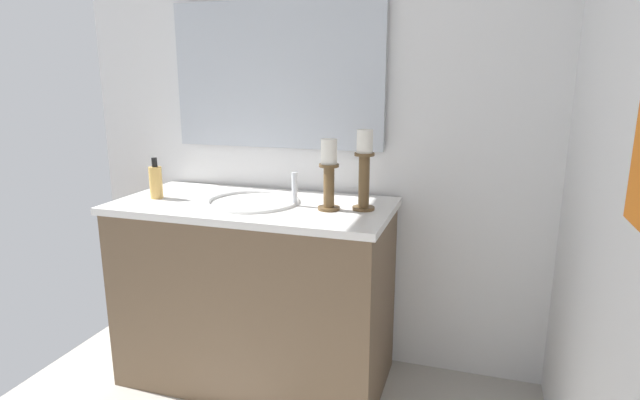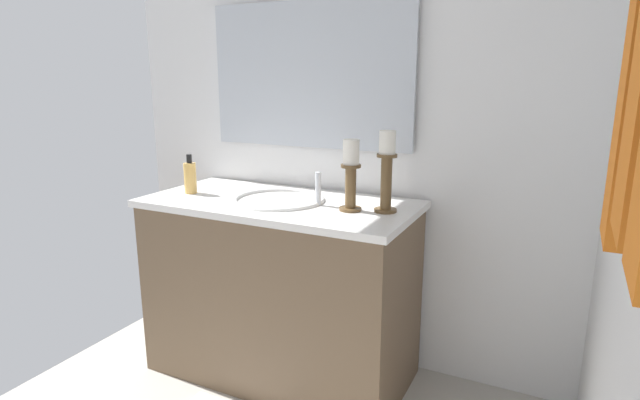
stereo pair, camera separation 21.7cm
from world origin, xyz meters
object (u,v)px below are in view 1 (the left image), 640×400
Objects in this scene: mirror at (276,75)px; vanity_cabinet at (256,291)px; sink_basin at (253,211)px; soap_bottle at (156,182)px; candle_holder_tall at (364,168)px; candle_holder_short at (329,173)px.

vanity_cabinet is at bearing -0.01° from mirror.
sink_basin reaches higher than vanity_cabinet.
vanity_cabinet is 6.62× the size of soap_bottle.
vanity_cabinet is at bearing -90.00° from sink_basin.
sink_basin is at bearing -87.05° from candle_holder_tall.
candle_holder_short is at bearing 48.96° from mirror.
candle_holder_short is 0.79m from soap_bottle.
soap_bottle is (0.33, -0.44, -0.45)m from mirror.
sink_basin is at bearing 90.00° from vanity_cabinet.
mirror is 0.71m from soap_bottle.
vanity_cabinet is 0.66m from soap_bottle.
mirror reaches higher than vanity_cabinet.
soap_bottle is at bearing -83.10° from sink_basin.
candle_holder_tall is 0.92m from soap_bottle.
candle_holder_short is (0.02, 0.34, 0.19)m from sink_basin.
mirror is 5.60× the size of soap_bottle.
candle_holder_short is at bearing 86.85° from sink_basin.
sink_basin is (-0.00, 0.00, 0.37)m from vanity_cabinet.
candle_holder_tall is at bearing 94.85° from soap_bottle.
candle_holder_tall is 0.14m from candle_holder_short.
candle_holder_short reaches higher than soap_bottle.
mirror reaches higher than candle_holder_tall.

